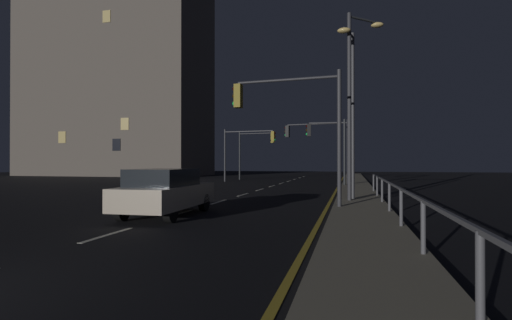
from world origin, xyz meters
TOP-DOWN VIEW (x-y plane):
  - ground_plane at (0.00, 17.50)m, footprint 112.00×112.00m
  - sidewalk_right at (6.15, 17.50)m, footprint 2.08×77.00m
  - lane_markings_center at (0.00, 21.00)m, footprint 0.14×50.00m
  - lane_edge_line at (4.86, 22.50)m, footprint 0.14×53.00m
  - car at (-0.21, 8.41)m, footprint 1.94×4.45m
  - traffic_light_far_center at (4.05, 25.63)m, footprint 2.92×0.42m
  - traffic_light_overhead_east at (-3.76, 34.62)m, footprint 3.90×0.68m
  - traffic_light_near_left at (3.45, 11.50)m, footprint 4.36×0.53m
  - traffic_light_mid_left at (-3.44, 30.54)m, footprint 4.99×0.58m
  - traffic_light_far_left at (3.22, 27.39)m, footprint 5.15×0.97m
  - street_lamp_corner at (5.79, 14.47)m, footprint 0.72×1.46m
  - street_lamp_median at (5.93, 14.03)m, footprint 1.60×1.35m
  - barrier_fence at (7.04, 8.84)m, footprint 0.09×21.77m
  - building_distant at (-26.22, 44.04)m, footprint 24.94×11.50m

SIDE VIEW (x-z plane):
  - ground_plane at x=0.00m, z-range 0.00..0.00m
  - lane_edge_line at x=4.86m, z-range 0.00..0.01m
  - lane_markings_center at x=0.00m, z-range 0.00..0.01m
  - sidewalk_right at x=6.15m, z-range 0.00..0.14m
  - car at x=-0.21m, z-range 0.04..1.61m
  - barrier_fence at x=7.04m, z-range 0.39..1.37m
  - traffic_light_mid_left at x=-3.44m, z-range 1.07..5.97m
  - traffic_light_far_center at x=4.05m, z-range 1.09..5.95m
  - traffic_light_overhead_east at x=-3.76m, z-range 1.04..6.05m
  - traffic_light_far_left at x=3.22m, z-range 1.23..6.20m
  - traffic_light_near_left at x=3.45m, z-range 1.22..6.34m
  - street_lamp_corner at x=5.79m, z-range 0.85..8.39m
  - street_lamp_median at x=5.93m, z-range 0.90..9.05m
  - building_distant at x=-26.22m, z-range 0.00..25.98m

